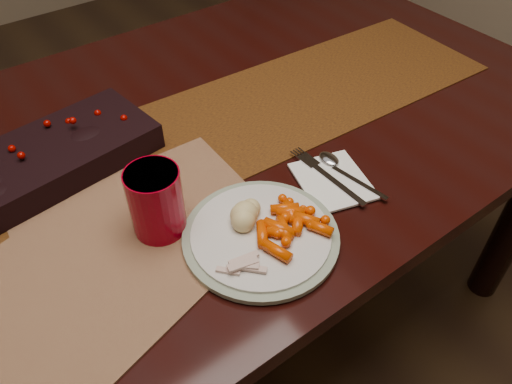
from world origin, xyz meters
TOP-DOWN VIEW (x-y plane):
  - floor at (0.00, 0.00)m, footprint 5.00×5.00m
  - dining_table at (0.00, 0.00)m, footprint 1.80×1.00m
  - table_runner at (-0.05, -0.02)m, footprint 1.63×0.40m
  - centerpiece at (-0.24, 0.06)m, footprint 0.38×0.23m
  - placemat_main at (-0.18, -0.17)m, footprint 0.41×0.31m
  - placemat_second at (-0.37, -0.24)m, footprint 0.53×0.44m
  - dinner_plate at (-0.04, -0.32)m, footprint 0.33×0.33m
  - baby_carrots at (-0.00, -0.34)m, footprint 0.12×0.09m
  - mashed_potatoes at (-0.04, -0.27)m, footprint 0.09×0.09m
  - turkey_shreds at (-0.11, -0.36)m, footprint 0.09×0.08m
  - napkin at (0.15, -0.29)m, footprint 0.16×0.17m
  - fork at (0.15, -0.29)m, footprint 0.03×0.17m
  - spoon at (0.19, -0.30)m, footprint 0.05×0.16m
  - red_cup at (-0.16, -0.20)m, footprint 0.10×0.10m

SIDE VIEW (x-z plane):
  - floor at x=0.00m, z-range 0.00..0.00m
  - dining_table at x=0.00m, z-range 0.00..0.75m
  - table_runner at x=-0.05m, z-range 0.75..0.75m
  - placemat_main at x=-0.18m, z-range 0.75..0.75m
  - placemat_second at x=-0.37m, z-range 0.75..0.75m
  - napkin at x=0.15m, z-range 0.75..0.76m
  - spoon at x=0.19m, z-range 0.76..0.76m
  - fork at x=0.15m, z-range 0.76..0.76m
  - dinner_plate at x=-0.04m, z-range 0.75..0.77m
  - turkey_shreds at x=-0.11m, z-range 0.77..0.79m
  - baby_carrots at x=0.00m, z-range 0.77..0.79m
  - centerpiece at x=-0.24m, z-range 0.75..0.83m
  - mashed_potatoes at x=-0.04m, z-range 0.77..0.81m
  - red_cup at x=-0.16m, z-range 0.75..0.88m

